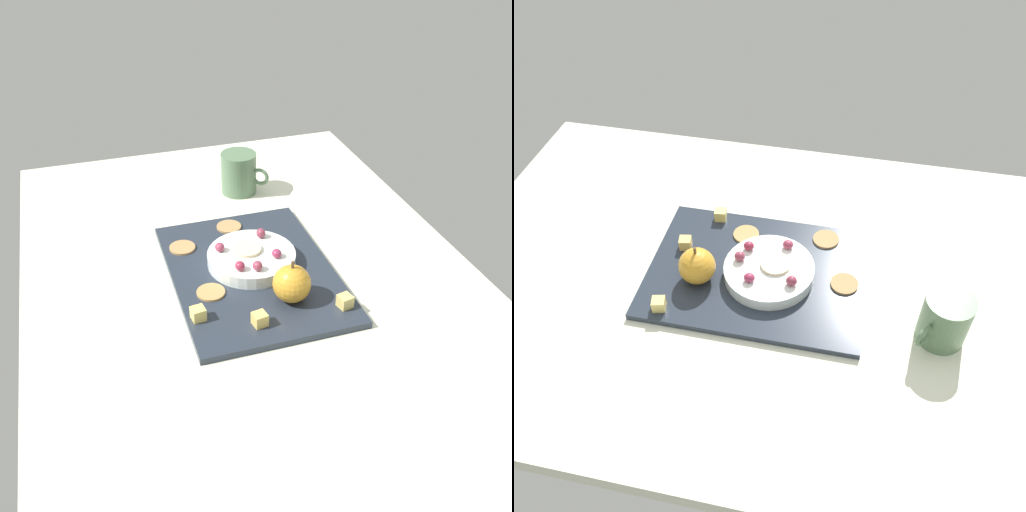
# 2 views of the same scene
# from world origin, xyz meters

# --- Properties ---
(table) EXTENTS (1.16, 0.81, 0.03)m
(table) POSITION_xyz_m (0.00, 0.00, 0.02)
(table) COLOR silver
(table) RESTS_ON ground
(platter) EXTENTS (0.39, 0.29, 0.01)m
(platter) POSITION_xyz_m (-0.00, 0.00, 0.04)
(platter) COLOR #262E3A
(platter) RESTS_ON table
(serving_dish) EXTENTS (0.16, 0.16, 0.02)m
(serving_dish) POSITION_xyz_m (0.02, -0.01, 0.06)
(serving_dish) COLOR white
(serving_dish) RESTS_ON platter
(apple_whole) EXTENTS (0.07, 0.07, 0.07)m
(apple_whole) POSITION_xyz_m (-0.10, -0.04, 0.08)
(apple_whole) COLOR gold
(apple_whole) RESTS_ON platter
(apple_stem) EXTENTS (0.01, 0.01, 0.01)m
(apple_stem) POSITION_xyz_m (-0.10, -0.04, 0.12)
(apple_stem) COLOR brown
(apple_stem) RESTS_ON apple_whole
(cheese_cube_0) EXTENTS (0.03, 0.03, 0.02)m
(cheese_cube_0) POSITION_xyz_m (-0.15, 0.03, 0.06)
(cheese_cube_0) COLOR #F0CA66
(cheese_cube_0) RESTS_ON platter
(cheese_cube_1) EXTENTS (0.03, 0.03, 0.02)m
(cheese_cube_1) POSITION_xyz_m (-0.15, -0.12, 0.06)
(cheese_cube_1) COLOR #E4CA6E
(cheese_cube_1) RESTS_ON platter
(cheese_cube_2) EXTENTS (0.02, 0.02, 0.02)m
(cheese_cube_2) POSITION_xyz_m (-0.10, 0.12, 0.06)
(cheese_cube_2) COLOR #F1D56C
(cheese_cube_2) RESTS_ON platter
(cracker_0) EXTENTS (0.05, 0.05, 0.00)m
(cracker_0) POSITION_xyz_m (-0.04, 0.09, 0.05)
(cracker_0) COLOR tan
(cracker_0) RESTS_ON platter
(cracker_1) EXTENTS (0.05, 0.05, 0.00)m
(cracker_1) POSITION_xyz_m (0.16, 0.00, 0.05)
(cracker_1) COLOR tan
(cracker_1) RESTS_ON platter
(cracker_2) EXTENTS (0.05, 0.05, 0.00)m
(cracker_2) POSITION_xyz_m (0.11, 0.10, 0.05)
(cracker_2) COLOR tan
(cracker_2) RESTS_ON platter
(grape_0) EXTENTS (0.02, 0.02, 0.02)m
(grape_0) POSITION_xyz_m (-0.03, -0.00, 0.08)
(grape_0) COLOR #91384E
(grape_0) RESTS_ON serving_dish
(grape_1) EXTENTS (0.02, 0.02, 0.02)m
(grape_1) POSITION_xyz_m (-0.01, -0.04, 0.08)
(grape_1) COLOR #972D4F
(grape_1) RESTS_ON serving_dish
(grape_2) EXTENTS (0.02, 0.02, 0.02)m
(grape_2) POSITION_xyz_m (-0.02, 0.03, 0.08)
(grape_2) COLOR #952841
(grape_2) RESTS_ON serving_dish
(grape_3) EXTENTS (0.02, 0.02, 0.02)m
(grape_3) POSITION_xyz_m (0.05, 0.05, 0.08)
(grape_3) COLOR #993750
(grape_3) RESTS_ON serving_dish
(grape_4) EXTENTS (0.02, 0.02, 0.02)m
(grape_4) POSITION_xyz_m (0.07, -0.04, 0.08)
(grape_4) COLOR #8A3449
(grape_4) RESTS_ON serving_dish
(apple_slice_0) EXTENTS (0.05, 0.05, 0.01)m
(apple_slice_0) POSITION_xyz_m (0.03, 0.00, 0.07)
(apple_slice_0) COLOR beige
(apple_slice_0) RESTS_ON serving_dish
(cup) EXTENTS (0.09, 0.10, 0.09)m
(cup) POSITION_xyz_m (0.32, -0.07, 0.08)
(cup) COLOR #557454
(cup) RESTS_ON table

